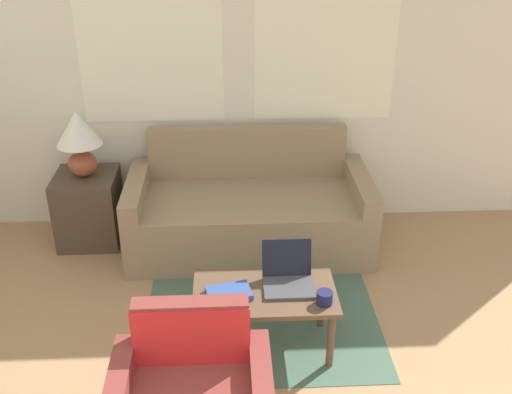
# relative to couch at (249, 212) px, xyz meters

# --- Properties ---
(wall_back) EXTENTS (6.37, 0.06, 2.60)m
(wall_back) POSITION_rel_couch_xyz_m (0.02, 0.45, 1.03)
(wall_back) COLOR silver
(wall_back) RESTS_ON ground_plane
(rug) EXTENTS (1.54, 1.92, 0.01)m
(rug) POSITION_rel_couch_xyz_m (0.04, -0.66, -0.27)
(rug) COLOR #476651
(rug) RESTS_ON ground_plane
(couch) EXTENTS (1.87, 0.87, 0.88)m
(couch) POSITION_rel_couch_xyz_m (0.00, 0.00, 0.00)
(couch) COLOR #937A5B
(couch) RESTS_ON ground_plane
(side_table) EXTENTS (0.48, 0.48, 0.58)m
(side_table) POSITION_rel_couch_xyz_m (-1.28, 0.11, 0.01)
(side_table) COLOR #4C3D2D
(side_table) RESTS_ON ground_plane
(table_lamp) EXTENTS (0.34, 0.34, 0.52)m
(table_lamp) POSITION_rel_couch_xyz_m (-1.28, 0.11, 0.62)
(table_lamp) COLOR brown
(table_lamp) RESTS_ON side_table
(coffee_table) EXTENTS (0.86, 0.47, 0.42)m
(coffee_table) POSITION_rel_couch_xyz_m (0.04, -1.26, 0.09)
(coffee_table) COLOR brown
(coffee_table) RESTS_ON ground_plane
(laptop) EXTENTS (0.30, 0.30, 0.24)m
(laptop) POSITION_rel_couch_xyz_m (0.19, -1.19, 0.20)
(laptop) COLOR #47474C
(laptop) RESTS_ON coffee_table
(cup_navy) EXTENTS (0.09, 0.09, 0.08)m
(cup_navy) POSITION_rel_couch_xyz_m (0.38, -1.39, 0.18)
(cup_navy) COLOR #191E4C
(cup_navy) RESTS_ON coffee_table
(book_red) EXTENTS (0.29, 0.22, 0.04)m
(book_red) POSITION_rel_couch_xyz_m (-0.17, -1.29, 0.16)
(book_red) COLOR #334C8E
(book_red) RESTS_ON coffee_table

